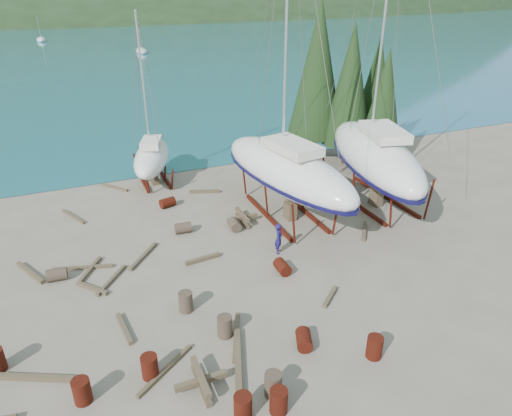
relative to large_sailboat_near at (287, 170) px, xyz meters
name	(u,v)px	position (x,y,z in m)	size (l,w,h in m)	color
ground	(254,289)	(-4.56, -5.93, -2.83)	(600.00, 600.00, 0.00)	#635C4E
bay_water	(53,7)	(-4.56, 309.07, -2.82)	(700.00, 700.00, 0.00)	#175A76
far_hill	(53,6)	(-4.56, 314.07, -2.83)	(800.00, 360.00, 110.00)	#203219
far_house_center	(3,12)	(-24.56, 184.07, 0.09)	(6.60, 5.60, 5.60)	beige
far_house_right	(140,10)	(25.44, 184.07, 0.09)	(6.60, 5.60, 5.60)	beige
cypress_near_right	(350,85)	(7.94, 6.07, 2.96)	(3.60, 3.60, 10.00)	black
cypress_mid_right	(384,101)	(9.44, 4.07, 2.09)	(3.06, 3.06, 8.50)	black
cypress_back_left	(318,69)	(6.44, 8.07, 3.83)	(4.14, 4.14, 11.50)	black
cypress_far_right	(376,87)	(10.94, 7.07, 2.38)	(3.24, 3.24, 9.00)	black
moored_boat_mid	(141,51)	(5.44, 74.07, -2.44)	(2.00, 5.00, 6.05)	silver
moored_boat_far	(41,40)	(-12.56, 104.07, -2.44)	(2.00, 5.00, 6.05)	silver
large_sailboat_near	(287,170)	(0.00, 0.00, 0.00)	(5.02, 11.53, 17.56)	silver
large_sailboat_far	(375,155)	(5.65, -0.41, 0.18)	(6.34, 12.16, 18.46)	silver
small_sailboat_shore	(152,157)	(-6.01, 8.05, -1.04)	(4.27, 7.08, 10.82)	silver
worker	(279,239)	(-2.22, -3.62, -2.03)	(0.58, 0.38, 1.60)	#18124F
drum_0	(82,391)	(-11.98, -9.35, -2.39)	(0.58, 0.58, 0.88)	#56190E
drum_3	(279,401)	(-6.37, -12.19, -2.39)	(0.58, 0.58, 0.88)	#56190E
drum_4	(168,203)	(-6.10, 3.76, -2.54)	(0.58, 0.58, 0.88)	#56190E
drum_5	(186,302)	(-7.70, -6.21, -2.39)	(0.58, 0.58, 0.88)	#2D2823
drum_6	(282,267)	(-2.83, -5.28, -2.54)	(0.58, 0.58, 0.88)	#56190E
drum_7	(375,347)	(-2.17, -11.43, -2.39)	(0.58, 0.58, 0.88)	#56190E
drum_9	(183,228)	(-6.07, 0.26, -2.54)	(0.58, 0.58, 0.88)	#2D2823
drum_10	(243,407)	(-7.47, -11.95, -2.39)	(0.58, 0.58, 0.88)	#56190E
drum_11	(235,225)	(-3.39, -0.50, -2.54)	(0.58, 0.58, 0.88)	#2D2823
drum_12	(304,340)	(-4.23, -9.95, -2.54)	(0.58, 0.58, 0.88)	#56190E
drum_14	(150,367)	(-9.78, -9.17, -2.39)	(0.58, 0.58, 0.88)	#56190E
drum_15	(57,275)	(-12.52, -1.78, -2.54)	(0.58, 0.58, 0.88)	#2D2823
drum_16	(225,326)	(-6.74, -8.26, -2.39)	(0.58, 0.58, 0.88)	#2D2823
drum_17	(273,384)	(-6.24, -11.53, -2.39)	(0.58, 0.58, 0.88)	#2D2823
timber_0	(73,216)	(-11.46, 4.52, -2.76)	(0.14, 2.42, 0.14)	brown
timber_1	(364,231)	(2.97, -3.62, -2.73)	(0.19, 2.05, 0.19)	brown
timber_2	(30,273)	(-13.68, -0.79, -2.74)	(0.19, 2.41, 0.19)	brown
timber_3	(165,370)	(-9.27, -9.17, -2.76)	(0.15, 2.74, 0.15)	brown
timber_4	(92,288)	(-11.14, -3.20, -2.74)	(0.17, 1.74, 0.17)	brown
timber_5	(236,336)	(-6.40, -8.57, -2.75)	(0.16, 2.63, 0.16)	brown
timber_6	(205,191)	(-3.42, 4.87, -2.73)	(0.19, 1.98, 0.19)	brown
timber_7	(330,297)	(-1.81, -7.88, -2.74)	(0.17, 1.50, 0.17)	brown
timber_8	(203,259)	(-5.94, -2.84, -2.74)	(0.19, 1.81, 0.19)	brown
timber_9	(114,187)	(-8.69, 7.92, -2.75)	(0.15, 2.26, 0.15)	brown
timber_10	(143,256)	(-8.55, -1.42, -2.75)	(0.16, 2.53, 0.16)	brown
timber_11	(112,280)	(-10.27, -2.88, -2.75)	(0.15, 2.38, 0.15)	brown
timber_12	(124,328)	(-10.25, -6.43, -2.75)	(0.17, 1.90, 0.17)	brown
timber_14	(36,378)	(-13.40, -7.78, -2.74)	(0.18, 2.62, 0.18)	brown
timber_15	(83,268)	(-11.38, -1.29, -2.76)	(0.15, 2.78, 0.15)	brown
timber_16	(238,360)	(-6.79, -9.76, -2.72)	(0.23, 3.03, 0.23)	brown
timber_17	(90,270)	(-11.12, -1.68, -2.75)	(0.16, 2.22, 0.16)	brown
timber_pile_fore	(201,381)	(-8.33, -10.32, -2.53)	(1.80, 1.80, 0.60)	brown
timber_pile_aft	(242,218)	(-2.70, 0.08, -2.53)	(1.80, 1.80, 0.60)	brown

